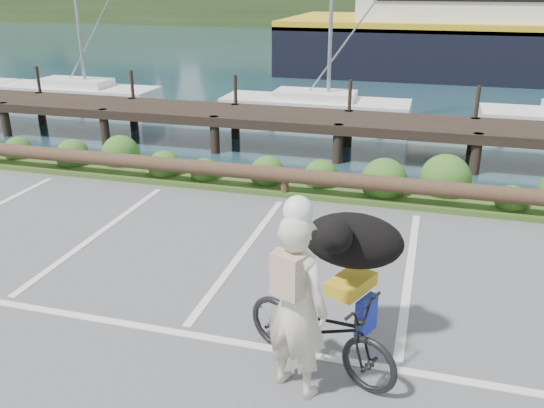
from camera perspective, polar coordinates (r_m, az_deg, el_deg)
The scene contains 7 objects.
ground at distance 7.62m, azimuth -7.70°, elevation -10.97°, with size 72.00×72.00×0.00m, color #525254.
harbor_backdrop at distance 84.46m, azimuth 15.00°, elevation 17.88°, with size 170.00×160.00×30.00m.
vegetation_strip at distance 12.16m, azimuth 2.10°, elevation 2.11°, with size 34.00×1.60×0.10m, color #3D5B21.
log_rail at distance 11.54m, azimuth 1.26°, elevation 0.78°, with size 32.00×0.30×0.60m, color #443021, non-canonical shape.
bicycle at distance 6.44m, azimuth 4.78°, elevation -12.14°, with size 0.67×1.91×1.01m, color black.
cyclist at distance 5.86m, azimuth 2.42°, elevation -9.97°, with size 0.73×0.48×2.01m, color beige.
dog at distance 6.50m, azimuth 8.07°, elevation -3.62°, with size 1.12×0.55×0.65m, color black.
Camera 1 is at (2.71, -5.86, 4.05)m, focal length 38.00 mm.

